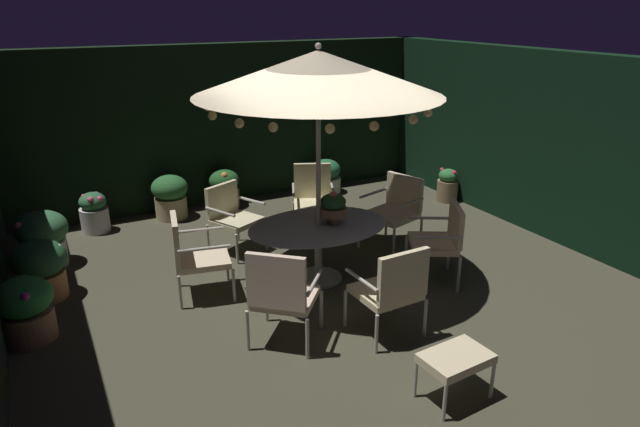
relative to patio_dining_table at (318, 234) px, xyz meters
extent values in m
cube|color=#42402E|center=(0.05, -0.36, -0.60)|extent=(7.44, 7.97, 0.02)
cube|color=black|center=(0.05, 3.47, 0.70)|extent=(7.44, 0.30, 2.57)
cube|color=black|center=(3.62, -0.36, 0.70)|extent=(0.30, 7.97, 2.57)
cylinder|color=#B4B4AA|center=(0.00, 0.00, -0.57)|extent=(0.57, 0.57, 0.03)
cylinder|color=#B4B4AA|center=(0.00, 0.00, -0.25)|extent=(0.09, 0.09, 0.68)
ellipsoid|color=#A1A4B1|center=(0.00, 0.00, 0.11)|extent=(1.71, 1.26, 0.03)
cylinder|color=#B9AFA6|center=(0.00, 0.00, 0.61)|extent=(0.06, 0.06, 2.39)
cone|color=beige|center=(0.00, 0.00, 1.87)|extent=(2.73, 2.73, 0.48)
sphere|color=#B9AFA6|center=(0.00, 0.00, 2.15)|extent=(0.07, 0.07, 0.07)
sphere|color=#F9DB8C|center=(1.20, -0.02, 1.52)|extent=(0.09, 0.09, 0.09)
sphere|color=#F9DB8C|center=(1.12, 0.44, 1.52)|extent=(0.09, 0.09, 0.09)
sphere|color=#F9DB8C|center=(0.82, 0.87, 1.52)|extent=(0.09, 0.09, 0.09)
sphere|color=#F9DB8C|center=(0.45, 1.11, 1.52)|extent=(0.09, 0.09, 0.09)
sphere|color=#F9DB8C|center=(-0.02, 1.20, 1.52)|extent=(0.09, 0.09, 0.09)
sphere|color=#F9DB8C|center=(-0.42, 1.12, 1.52)|extent=(0.09, 0.09, 0.09)
sphere|color=#F9DB8C|center=(-0.85, 0.84, 1.52)|extent=(0.09, 0.09, 0.09)
sphere|color=#F9DB8C|center=(-1.09, 0.51, 1.52)|extent=(0.09, 0.09, 0.09)
sphere|color=#F9DB8C|center=(-1.20, 0.00, 1.52)|extent=(0.09, 0.09, 0.09)
sphere|color=#F9DB8C|center=(-1.09, -0.50, 1.52)|extent=(0.09, 0.09, 0.09)
sphere|color=#F9DB8C|center=(-0.88, -0.81, 1.52)|extent=(0.09, 0.09, 0.09)
sphere|color=#F9DB8C|center=(-0.46, -1.11, 1.52)|extent=(0.09, 0.09, 0.09)
sphere|color=#F9DB8C|center=(-0.05, -1.20, 1.52)|extent=(0.09, 0.09, 0.09)
sphere|color=#F9DB8C|center=(0.46, -1.11, 1.52)|extent=(0.09, 0.09, 0.09)
sphere|color=#F9DB8C|center=(0.81, -0.88, 1.52)|extent=(0.09, 0.09, 0.09)
sphere|color=#F9DB8C|center=(1.12, -0.42, 1.52)|extent=(0.09, 0.09, 0.09)
cylinder|color=olive|center=(0.17, -0.04, 0.17)|extent=(0.15, 0.15, 0.10)
cylinder|color=#82664E|center=(0.17, -0.04, 0.28)|extent=(0.32, 0.32, 0.10)
ellipsoid|color=#204F26|center=(0.17, -0.04, 0.40)|extent=(0.30, 0.30, 0.18)
sphere|color=#E65564|center=(0.17, -0.04, 0.46)|extent=(0.11, 0.11, 0.11)
cylinder|color=#BAB4A7|center=(-0.25, -1.09, -0.38)|extent=(0.04, 0.04, 0.41)
cylinder|color=#BAB4A7|center=(0.34, -1.07, -0.38)|extent=(0.04, 0.04, 0.41)
cylinder|color=#BAB4A7|center=(-0.23, -1.65, -0.38)|extent=(0.04, 0.04, 0.41)
cylinder|color=#BAB4A7|center=(0.36, -1.62, -0.38)|extent=(0.04, 0.04, 0.41)
cube|color=beige|center=(0.05, -1.36, -0.14)|extent=(0.60, 0.57, 0.07)
cube|color=beige|center=(0.06, -1.62, 0.15)|extent=(0.57, 0.08, 0.50)
cylinder|color=#BAB4A7|center=(-0.24, -1.37, 0.07)|extent=(0.06, 0.53, 0.04)
cylinder|color=#BAB4A7|center=(0.35, -1.35, 0.07)|extent=(0.06, 0.53, 0.04)
cylinder|color=#B2B0AB|center=(0.81, -0.80, -0.36)|extent=(0.04, 0.04, 0.44)
cylinder|color=#B2B0AB|center=(1.10, -0.26, -0.36)|extent=(0.04, 0.04, 0.44)
cylinder|color=#B2B0AB|center=(1.27, -1.05, -0.36)|extent=(0.04, 0.04, 0.44)
cylinder|color=#B2B0AB|center=(1.57, -0.51, -0.36)|extent=(0.04, 0.04, 0.44)
cube|color=beige|center=(1.19, -0.66, -0.11)|extent=(0.75, 0.78, 0.07)
cube|color=beige|center=(1.41, -0.78, 0.15)|extent=(0.34, 0.54, 0.44)
cylinder|color=#B2B0AB|center=(1.04, -0.92, 0.10)|extent=(0.47, 0.28, 0.04)
cylinder|color=#B2B0AB|center=(1.34, -0.39, 0.10)|extent=(0.47, 0.28, 0.04)
cylinder|color=#B5B5A8|center=(1.10, 0.01, -0.37)|extent=(0.04, 0.04, 0.44)
cylinder|color=#B5B5A8|center=(0.93, 0.60, -0.37)|extent=(0.04, 0.04, 0.44)
cylinder|color=#B5B5A8|center=(1.67, 0.19, -0.37)|extent=(0.04, 0.04, 0.44)
cylinder|color=#B5B5A8|center=(1.50, 0.77, -0.37)|extent=(0.04, 0.04, 0.44)
cube|color=beige|center=(1.30, 0.39, -0.11)|extent=(0.72, 0.74, 0.07)
cube|color=beige|center=(1.57, 0.47, 0.15)|extent=(0.23, 0.57, 0.46)
cylinder|color=#B5B5A8|center=(1.39, 0.10, 0.13)|extent=(0.55, 0.20, 0.04)
cylinder|color=#B5B5A8|center=(1.21, 0.68, 0.13)|extent=(0.55, 0.20, 0.04)
cylinder|color=#B4B4AA|center=(0.69, 0.86, -0.37)|extent=(0.04, 0.04, 0.42)
cylinder|color=#B4B4AA|center=(0.19, 1.09, -0.37)|extent=(0.04, 0.04, 0.42)
cylinder|color=#B4B4AA|center=(0.93, 1.39, -0.37)|extent=(0.04, 0.04, 0.42)
cylinder|color=#B4B4AA|center=(0.43, 1.61, -0.37)|extent=(0.04, 0.04, 0.42)
cube|color=beige|center=(0.56, 1.24, -0.13)|extent=(0.72, 0.73, 0.07)
cube|color=beige|center=(0.67, 1.49, 0.16)|extent=(0.51, 0.27, 0.51)
cylinder|color=#B4B4AA|center=(0.81, 1.12, 0.12)|extent=(0.26, 0.52, 0.04)
cylinder|color=#B4B4AA|center=(0.31, 1.35, 0.12)|extent=(0.26, 0.52, 0.04)
cylinder|color=#BAB2A6|center=(-0.22, 1.10, -0.38)|extent=(0.04, 0.04, 0.41)
cylinder|color=#BAB2A6|center=(-0.73, 0.86, -0.38)|extent=(0.04, 0.04, 0.41)
cylinder|color=#BAB2A6|center=(-0.46, 1.59, -0.38)|extent=(0.04, 0.04, 0.41)
cylinder|color=#BAB2A6|center=(-0.96, 1.34, -0.38)|extent=(0.04, 0.04, 0.41)
cube|color=beige|center=(-0.59, 1.22, -0.14)|extent=(0.73, 0.71, 0.07)
cube|color=beige|center=(-0.70, 1.45, 0.11)|extent=(0.51, 0.29, 0.43)
cylinder|color=#BAB2A6|center=(-0.34, 1.35, 0.07)|extent=(0.26, 0.48, 0.04)
cylinder|color=#BAB2A6|center=(-0.85, 1.10, 0.07)|extent=(0.26, 0.48, 0.04)
cylinder|color=#B9B2A4|center=(-0.99, 0.48, -0.39)|extent=(0.04, 0.04, 0.40)
cylinder|color=#B9B2A4|center=(-1.10, -0.07, -0.39)|extent=(0.04, 0.04, 0.40)
cylinder|color=#B9B2A4|center=(-1.57, 0.59, -0.39)|extent=(0.04, 0.04, 0.40)
cylinder|color=#B9B2A4|center=(-1.67, 0.05, -0.39)|extent=(0.04, 0.04, 0.40)
cube|color=beige|center=(-1.33, 0.26, -0.15)|extent=(0.67, 0.64, 0.07)
cube|color=beige|center=(-1.61, 0.32, 0.13)|extent=(0.16, 0.53, 0.50)
cylinder|color=#B9B2A4|center=(-1.28, 0.54, 0.10)|extent=(0.56, 0.14, 0.04)
cylinder|color=#B9B2A4|center=(-1.39, -0.01, 0.10)|extent=(0.56, 0.14, 0.04)
cylinder|color=#BAB3A5|center=(-0.93, -0.62, -0.37)|extent=(0.04, 0.04, 0.43)
cylinder|color=#BAB3A5|center=(-0.49, -1.01, -0.37)|extent=(0.04, 0.04, 0.43)
cylinder|color=#BAB3A5|center=(-1.30, -1.03, -0.37)|extent=(0.04, 0.04, 0.43)
cylinder|color=#BAB3A5|center=(-0.86, -1.42, -0.37)|extent=(0.04, 0.04, 0.43)
cube|color=beige|center=(-0.90, -1.02, -0.12)|extent=(0.79, 0.79, 0.07)
cube|color=beige|center=(-1.07, -1.22, 0.18)|extent=(0.46, 0.42, 0.53)
cylinder|color=#BAB3A5|center=(-1.12, -0.83, 0.08)|extent=(0.38, 0.42, 0.04)
cylinder|color=#BAB3A5|center=(-0.67, -1.22, 0.08)|extent=(0.38, 0.42, 0.04)
cylinder|color=#B7AFA6|center=(-0.29, -2.34, -0.41)|extent=(0.03, 0.03, 0.35)
cylinder|color=#B7AFA6|center=(0.25, -2.31, -0.41)|extent=(0.03, 0.03, 0.35)
cylinder|color=#B7AFA6|center=(-0.27, -2.70, -0.41)|extent=(0.03, 0.03, 0.35)
cylinder|color=#B7AFA6|center=(0.27, -2.66, -0.41)|extent=(0.03, 0.03, 0.35)
cube|color=beige|center=(-0.01, -2.50, -0.20)|extent=(0.60, 0.42, 0.08)
cylinder|color=olive|center=(-0.16, 3.05, -0.43)|extent=(0.47, 0.47, 0.32)
ellipsoid|color=#215524|center=(-0.16, 3.05, -0.13)|extent=(0.49, 0.49, 0.34)
sphere|color=orange|center=(0.02, 3.06, -0.11)|extent=(0.08, 0.08, 0.08)
sphere|color=orange|center=(-0.05, 3.20, -0.13)|extent=(0.10, 0.10, 0.10)
sphere|color=orange|center=(-0.28, 3.17, -0.06)|extent=(0.09, 0.09, 0.09)
sphere|color=orange|center=(-0.35, 3.09, -0.12)|extent=(0.07, 0.07, 0.07)
sphere|color=orange|center=(-0.19, 2.91, -0.01)|extent=(0.11, 0.11, 0.11)
sphere|color=orange|center=(-0.07, 2.92, -0.13)|extent=(0.09, 0.09, 0.09)
cylinder|color=#AC7041|center=(-2.99, 1.03, -0.43)|extent=(0.51, 0.51, 0.32)
ellipsoid|color=#24532E|center=(-2.99, 1.03, -0.10)|extent=(0.60, 0.60, 0.42)
sphere|color=silver|center=(-2.77, 1.01, 0.00)|extent=(0.07, 0.07, 0.07)
sphere|color=silver|center=(-2.91, 1.27, -0.02)|extent=(0.08, 0.08, 0.08)
sphere|color=silver|center=(-3.12, 1.17, -0.01)|extent=(0.09, 0.09, 0.09)
sphere|color=silver|center=(-3.14, 0.88, -0.07)|extent=(0.09, 0.09, 0.09)
sphere|color=silver|center=(-2.87, 0.80, -0.06)|extent=(0.07, 0.07, 0.07)
cylinder|color=tan|center=(-1.07, 2.93, -0.42)|extent=(0.48, 0.48, 0.34)
ellipsoid|color=#2A642E|center=(-1.07, 2.93, -0.09)|extent=(0.55, 0.55, 0.39)
sphere|color=orange|center=(-0.88, 2.93, -0.06)|extent=(0.08, 0.08, 0.08)
sphere|color=orange|center=(-1.13, 3.12, -0.07)|extent=(0.08, 0.08, 0.08)
sphere|color=orange|center=(-1.19, 2.80, -0.09)|extent=(0.11, 0.11, 0.11)
cylinder|color=#866246|center=(-3.16, 0.17, -0.43)|extent=(0.51, 0.51, 0.31)
ellipsoid|color=#287533|center=(-3.16, 0.17, -0.12)|extent=(0.56, 0.56, 0.39)
sphere|color=#BA3774|center=(-3.04, 0.19, 0.00)|extent=(0.09, 0.09, 0.09)
sphere|color=#BD338C|center=(-3.13, 0.31, 0.01)|extent=(0.07, 0.07, 0.07)
sphere|color=#B8408B|center=(-3.32, 0.25, -0.11)|extent=(0.10, 0.10, 0.10)
sphere|color=#B73F81|center=(-3.27, 0.10, -0.05)|extent=(0.08, 0.08, 0.08)
sphere|color=#A52C81|center=(-3.14, -0.05, -0.02)|extent=(0.09, 0.09, 0.09)
cylinder|color=beige|center=(1.68, 2.95, -0.45)|extent=(0.52, 0.52, 0.28)
ellipsoid|color=#246037|center=(1.68, 2.95, -0.17)|extent=(0.51, 0.51, 0.36)
sphere|color=#E25861|center=(1.83, 2.91, -0.17)|extent=(0.11, 0.11, 0.11)
sphere|color=#E74571|center=(1.60, 3.13, -0.08)|extent=(0.08, 0.08, 0.08)
sphere|color=#EE4C7A|center=(1.58, 2.76, -0.05)|extent=(0.11, 0.11, 0.11)
cylinder|color=#846E4E|center=(3.28, 1.59, -0.41)|extent=(0.35, 0.35, 0.36)
ellipsoid|color=#2F7136|center=(3.28, 1.59, -0.14)|extent=(0.32, 0.32, 0.22)
sphere|color=red|center=(3.40, 1.57, -0.11)|extent=(0.06, 0.06, 0.06)
sphere|color=#DE1F45|center=(3.32, 1.70, -0.11)|extent=(0.07, 0.07, 0.07)
sphere|color=#CF3546|center=(3.23, 1.70, -0.06)|extent=(0.07, 0.07, 0.07)
sphere|color=#CC3C43|center=(3.20, 1.57, -0.13)|extent=(0.10, 0.10, 0.10)
sphere|color=#C3333B|center=(3.23, 1.50, -0.13)|extent=(0.09, 0.09, 0.09)
sphere|color=red|center=(3.31, 1.48, -0.07)|extent=(0.09, 0.09, 0.09)
cylinder|color=silver|center=(-2.20, 2.88, -0.41)|extent=(0.41, 0.41, 0.36)
ellipsoid|color=#2E6439|center=(-2.20, 2.88, -0.12)|extent=(0.38, 0.38, 0.27)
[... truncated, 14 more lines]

